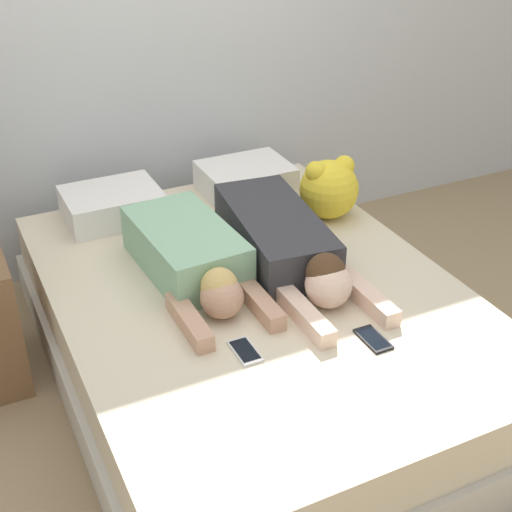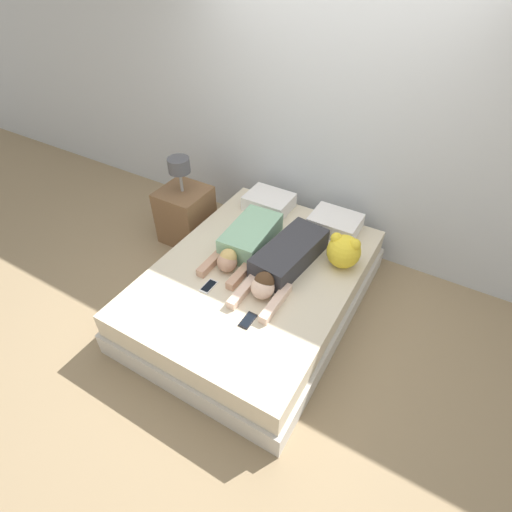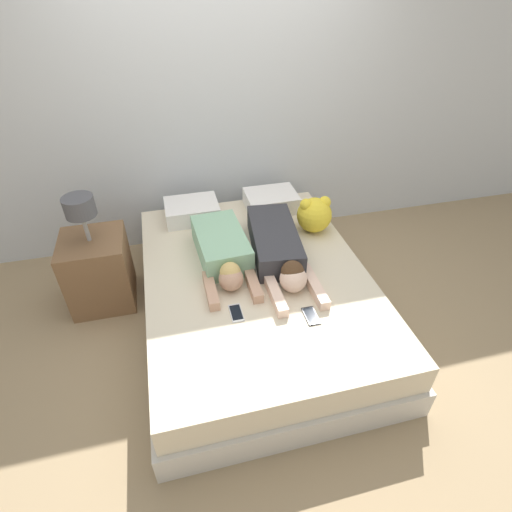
# 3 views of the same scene
# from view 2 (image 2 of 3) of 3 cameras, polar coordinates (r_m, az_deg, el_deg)

# --- Properties ---
(ground_plane) EXTENTS (12.00, 12.00, 0.00)m
(ground_plane) POSITION_cam_2_polar(r_m,az_deg,el_deg) (3.70, 0.00, -6.92)
(ground_plane) COLOR #9E8460
(wall_back) EXTENTS (12.00, 0.06, 2.60)m
(wall_back) POSITION_cam_2_polar(r_m,az_deg,el_deg) (3.89, 9.92, 18.62)
(wall_back) COLOR silver
(wall_back) RESTS_ON ground_plane
(bed) EXTENTS (1.65, 2.20, 0.44)m
(bed) POSITION_cam_2_polar(r_m,az_deg,el_deg) (3.54, 0.00, -4.57)
(bed) COLOR beige
(bed) RESTS_ON ground_plane
(pillow_head_left) EXTENTS (0.45, 0.35, 0.15)m
(pillow_head_left) POSITION_cam_2_polar(r_m,az_deg,el_deg) (4.07, 1.87, 7.75)
(pillow_head_left) COLOR white
(pillow_head_left) RESTS_ON bed
(pillow_head_right) EXTENTS (0.45, 0.35, 0.15)m
(pillow_head_right) POSITION_cam_2_polar(r_m,az_deg,el_deg) (3.85, 11.23, 4.65)
(pillow_head_right) COLOR white
(pillow_head_right) RESTS_ON bed
(person_left) EXTENTS (0.38, 0.90, 0.21)m
(person_left) POSITION_cam_2_polar(r_m,az_deg,el_deg) (3.52, -1.39, 2.16)
(person_left) COLOR #8CBF99
(person_left) RESTS_ON bed
(person_right) EXTENTS (0.42, 1.11, 0.22)m
(person_right) POSITION_cam_2_polar(r_m,az_deg,el_deg) (3.33, 3.99, -0.71)
(person_right) COLOR #333338
(person_right) RESTS_ON bed
(cell_phone_left) EXTENTS (0.08, 0.16, 0.01)m
(cell_phone_left) POSITION_cam_2_polar(r_m,az_deg,el_deg) (3.26, -6.76, -4.31)
(cell_phone_left) COLOR silver
(cell_phone_left) RESTS_ON bed
(cell_phone_right) EXTENTS (0.08, 0.16, 0.01)m
(cell_phone_right) POSITION_cam_2_polar(r_m,az_deg,el_deg) (2.99, -1.16, -9.17)
(cell_phone_right) COLOR black
(cell_phone_right) RESTS_ON bed
(plush_toy) EXTENTS (0.29, 0.29, 0.30)m
(plush_toy) POSITION_cam_2_polar(r_m,az_deg,el_deg) (3.41, 12.43, 0.75)
(plush_toy) COLOR yellow
(plush_toy) RESTS_ON bed
(nightstand) EXTENTS (0.47, 0.47, 0.95)m
(nightstand) POSITION_cam_2_polar(r_m,az_deg,el_deg) (4.31, -10.04, 6.12)
(nightstand) COLOR brown
(nightstand) RESTS_ON ground_plane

